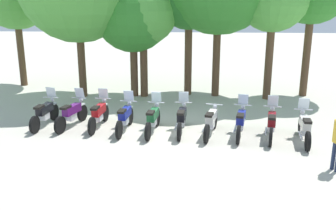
{
  "coord_description": "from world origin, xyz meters",
  "views": [
    {
      "loc": [
        0.78,
        -12.83,
        4.71
      ],
      "look_at": [
        0.0,
        0.5,
        0.9
      ],
      "focal_mm": 40.7,
      "sensor_mm": 36.0,
      "label": 1
    }
  ],
  "objects_px": {
    "motorcycle_4": "(153,119)",
    "motorcycle_5": "(182,119)",
    "motorcycle_6": "(211,121)",
    "motorcycle_8": "(271,123)",
    "motorcycle_9": "(304,127)",
    "tree_3": "(143,11)",
    "motorcycle_0": "(45,113)",
    "motorcycle_7": "(241,122)",
    "motorcycle_2": "(99,114)",
    "motorcycle_1": "(72,113)",
    "motorcycle_3": "(125,117)",
    "tree_2": "(133,14)"
  },
  "relations": [
    {
      "from": "motorcycle_8",
      "to": "motorcycle_7",
      "type": "bearing_deg",
      "value": 94.44
    },
    {
      "from": "motorcycle_6",
      "to": "motorcycle_9",
      "type": "distance_m",
      "value": 3.12
    },
    {
      "from": "motorcycle_4",
      "to": "motorcycle_6",
      "type": "bearing_deg",
      "value": -87.24
    },
    {
      "from": "motorcycle_6",
      "to": "motorcycle_8",
      "type": "xyz_separation_m",
      "value": [
        2.06,
        -0.15,
        0.01
      ]
    },
    {
      "from": "motorcycle_6",
      "to": "motorcycle_5",
      "type": "bearing_deg",
      "value": 92.46
    },
    {
      "from": "motorcycle_2",
      "to": "motorcycle_1",
      "type": "bearing_deg",
      "value": 94.22
    },
    {
      "from": "motorcycle_2",
      "to": "motorcycle_6",
      "type": "distance_m",
      "value": 4.16
    },
    {
      "from": "motorcycle_6",
      "to": "tree_2",
      "type": "height_order",
      "value": "tree_2"
    },
    {
      "from": "motorcycle_5",
      "to": "motorcycle_9",
      "type": "bearing_deg",
      "value": -94.72
    },
    {
      "from": "motorcycle_5",
      "to": "motorcycle_6",
      "type": "xyz_separation_m",
      "value": [
        1.03,
        -0.2,
        -0.01
      ]
    },
    {
      "from": "motorcycle_7",
      "to": "motorcycle_2",
      "type": "bearing_deg",
      "value": 95.37
    },
    {
      "from": "motorcycle_1",
      "to": "motorcycle_2",
      "type": "relative_size",
      "value": 0.98
    },
    {
      "from": "motorcycle_3",
      "to": "motorcycle_8",
      "type": "relative_size",
      "value": 1.01
    },
    {
      "from": "motorcycle_5",
      "to": "motorcycle_8",
      "type": "height_order",
      "value": "same"
    },
    {
      "from": "motorcycle_1",
      "to": "motorcycle_9",
      "type": "distance_m",
      "value": 8.29
    },
    {
      "from": "motorcycle_6",
      "to": "motorcycle_8",
      "type": "relative_size",
      "value": 1.0
    },
    {
      "from": "motorcycle_4",
      "to": "tree_2",
      "type": "xyz_separation_m",
      "value": [
        -1.41,
        5.24,
        3.43
      ]
    },
    {
      "from": "motorcycle_8",
      "to": "tree_2",
      "type": "relative_size",
      "value": 0.37
    },
    {
      "from": "motorcycle_2",
      "to": "motorcycle_0",
      "type": "bearing_deg",
      "value": 94.41
    },
    {
      "from": "motorcycle_2",
      "to": "motorcycle_5",
      "type": "xyz_separation_m",
      "value": [
        3.08,
        -0.39,
        0.0
      ]
    },
    {
      "from": "motorcycle_0",
      "to": "motorcycle_5",
      "type": "distance_m",
      "value": 5.16
    },
    {
      "from": "motorcycle_1",
      "to": "motorcycle_7",
      "type": "distance_m",
      "value": 6.2
    },
    {
      "from": "motorcycle_2",
      "to": "motorcycle_7",
      "type": "relative_size",
      "value": 1.01
    },
    {
      "from": "motorcycle_0",
      "to": "motorcycle_3",
      "type": "bearing_deg",
      "value": -90.34
    },
    {
      "from": "motorcycle_2",
      "to": "motorcycle_9",
      "type": "bearing_deg",
      "value": -93.33
    },
    {
      "from": "motorcycle_2",
      "to": "tree_3",
      "type": "xyz_separation_m",
      "value": [
        1.13,
        4.71,
        3.55
      ]
    },
    {
      "from": "motorcycle_0",
      "to": "motorcycle_5",
      "type": "bearing_deg",
      "value": -88.47
    },
    {
      "from": "motorcycle_5",
      "to": "motorcycle_9",
      "type": "relative_size",
      "value": 1.0
    },
    {
      "from": "motorcycle_6",
      "to": "tree_3",
      "type": "bearing_deg",
      "value": 42.8
    },
    {
      "from": "motorcycle_6",
      "to": "tree_2",
      "type": "xyz_separation_m",
      "value": [
        -3.47,
        5.38,
        3.45
      ]
    },
    {
      "from": "motorcycle_8",
      "to": "tree_3",
      "type": "distance_m",
      "value": 8.22
    },
    {
      "from": "motorcycle_0",
      "to": "motorcycle_6",
      "type": "relative_size",
      "value": 1.02
    },
    {
      "from": "motorcycle_4",
      "to": "motorcycle_5",
      "type": "height_order",
      "value": "same"
    },
    {
      "from": "motorcycle_7",
      "to": "tree_2",
      "type": "relative_size",
      "value": 0.37
    },
    {
      "from": "motorcycle_8",
      "to": "motorcycle_2",
      "type": "bearing_deg",
      "value": 95.15
    },
    {
      "from": "tree_2",
      "to": "motorcycle_8",
      "type": "bearing_deg",
      "value": -44.98
    },
    {
      "from": "motorcycle_4",
      "to": "motorcycle_5",
      "type": "xyz_separation_m",
      "value": [
        1.03,
        0.06,
        0.0
      ]
    },
    {
      "from": "motorcycle_0",
      "to": "motorcycle_8",
      "type": "bearing_deg",
      "value": -89.16
    },
    {
      "from": "tree_2",
      "to": "tree_3",
      "type": "relative_size",
      "value": 1.01
    },
    {
      "from": "motorcycle_3",
      "to": "motorcycle_2",
      "type": "bearing_deg",
      "value": 77.7
    },
    {
      "from": "motorcycle_4",
      "to": "tree_2",
      "type": "relative_size",
      "value": 0.38
    },
    {
      "from": "motorcycle_3",
      "to": "tree_2",
      "type": "distance_m",
      "value": 6.17
    },
    {
      "from": "motorcycle_4",
      "to": "motorcycle_9",
      "type": "bearing_deg",
      "value": -90.06
    },
    {
      "from": "motorcycle_7",
      "to": "motorcycle_1",
      "type": "bearing_deg",
      "value": 96.33
    },
    {
      "from": "motorcycle_6",
      "to": "tree_2",
      "type": "relative_size",
      "value": 0.37
    },
    {
      "from": "motorcycle_3",
      "to": "tree_2",
      "type": "xyz_separation_m",
      "value": [
        -0.38,
        5.12,
        3.43
      ]
    },
    {
      "from": "motorcycle_8",
      "to": "tree_3",
      "type": "xyz_separation_m",
      "value": [
        -5.04,
        5.44,
        3.55
      ]
    },
    {
      "from": "motorcycle_3",
      "to": "motorcycle_5",
      "type": "bearing_deg",
      "value": -86.42
    },
    {
      "from": "motorcycle_1",
      "to": "motorcycle_2",
      "type": "bearing_deg",
      "value": -76.38
    },
    {
      "from": "motorcycle_8",
      "to": "motorcycle_6",
      "type": "bearing_deg",
      "value": 97.85
    }
  ]
}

